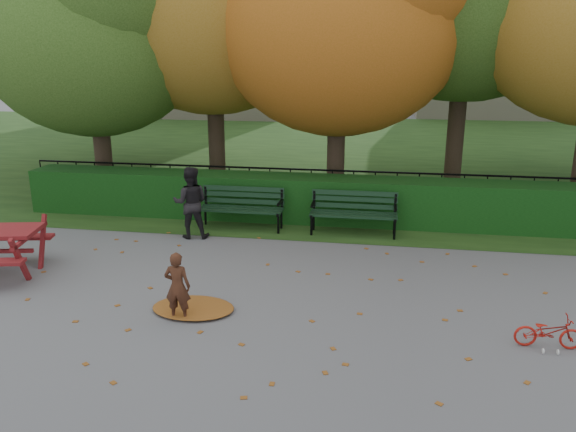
% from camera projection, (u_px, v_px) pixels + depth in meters
% --- Properties ---
extents(ground, '(90.00, 90.00, 0.00)m').
position_uv_depth(ground, '(267.00, 305.00, 8.50)').
color(ground, slate).
rests_on(ground, ground).
extents(grass_strip, '(90.00, 90.00, 0.00)m').
position_uv_depth(grass_strip, '(339.00, 150.00, 21.74)').
color(grass_strip, '#183412').
rests_on(grass_strip, ground).
extents(building_right, '(9.00, 6.00, 12.00)m').
position_uv_depth(building_right, '(501.00, 9.00, 32.04)').
color(building_right, '#ADA389').
rests_on(building_right, ground).
extents(hedge, '(13.00, 0.90, 1.00)m').
position_uv_depth(hedge, '(307.00, 199.00, 12.61)').
color(hedge, black).
rests_on(hedge, ground).
extents(iron_fence, '(14.00, 0.04, 1.02)m').
position_uv_depth(iron_fence, '(311.00, 189.00, 13.36)').
color(iron_fence, black).
rests_on(iron_fence, ground).
extents(tree_a, '(5.88, 5.60, 7.48)m').
position_uv_depth(tree_a, '(98.00, 15.00, 13.31)').
color(tree_a, black).
rests_on(tree_a, ground).
extents(bench_left, '(1.80, 0.57, 0.88)m').
position_uv_depth(bench_left, '(242.00, 205.00, 12.06)').
color(bench_left, black).
rests_on(bench_left, ground).
extents(bench_right, '(1.80, 0.57, 0.88)m').
position_uv_depth(bench_right, '(354.00, 210.00, 11.68)').
color(bench_right, black).
rests_on(bench_right, ground).
extents(leaf_pile, '(1.34, 1.03, 0.09)m').
position_uv_depth(leaf_pile, '(193.00, 308.00, 8.30)').
color(leaf_pile, brown).
rests_on(leaf_pile, ground).
extents(leaf_scatter, '(9.00, 5.70, 0.01)m').
position_uv_depth(leaf_scatter, '(271.00, 296.00, 8.78)').
color(leaf_scatter, brown).
rests_on(leaf_scatter, ground).
extents(child, '(0.38, 0.26, 1.02)m').
position_uv_depth(child, '(177.00, 286.00, 7.89)').
color(child, '#412215').
rests_on(child, ground).
extents(adult, '(0.82, 0.70, 1.47)m').
position_uv_depth(adult, '(191.00, 203.00, 11.37)').
color(adult, black).
rests_on(adult, ground).
extents(bicycle, '(0.85, 0.30, 0.44)m').
position_uv_depth(bicycle, '(549.00, 332.00, 7.21)').
color(bicycle, '#AE1810').
rests_on(bicycle, ground).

